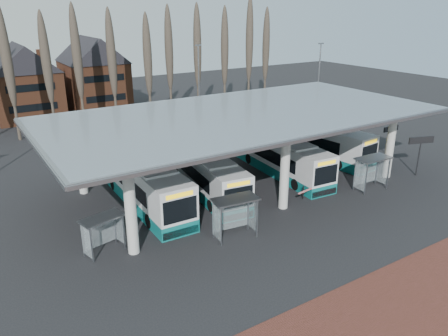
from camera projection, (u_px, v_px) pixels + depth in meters
ground at (305, 220)px, 31.34m from camera, size 140.00×140.00×0.00m
station_canopy at (243, 120)px, 35.68m from camera, size 32.00×16.00×6.34m
poplar_row at (129, 54)px, 54.36m from camera, size 45.10×1.10×14.50m
lamp_post_b at (199, 86)px, 53.05m from camera, size 0.80×0.16×10.17m
lamp_post_c at (318, 82)px, 55.35m from camera, size 0.80×0.16×10.17m
bus_0 at (143, 182)px, 33.67m from camera, size 3.06×13.04×3.61m
bus_1 at (205, 173)px, 35.88m from camera, size 4.10×12.26×3.34m
bus_2 at (280, 156)px, 39.73m from camera, size 3.51×12.38×3.40m
bus_3 at (314, 140)px, 44.18m from camera, size 4.14×12.88×3.52m
shelter_0 at (102, 226)px, 26.74m from camera, size 2.85×1.87×2.44m
shelter_1 at (234, 208)px, 28.48m from camera, size 3.18×1.86×2.81m
shelter_2 at (371, 166)px, 36.03m from camera, size 3.11×1.66×2.83m
info_sign_0 at (421, 143)px, 38.59m from camera, size 2.36×0.92×3.65m
info_sign_1 at (391, 131)px, 44.00m from camera, size 2.09×0.13×3.12m
barrier at (307, 191)px, 34.19m from camera, size 2.23×0.77×1.12m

